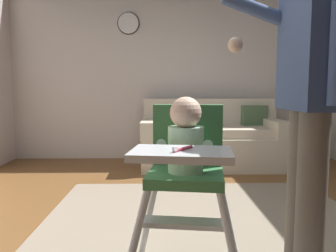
% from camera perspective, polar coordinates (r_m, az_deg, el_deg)
% --- Properties ---
extents(ground, '(6.11, 6.83, 0.10)m').
position_cam_1_polar(ground, '(2.35, 3.43, -19.56)').
color(ground, brown).
extents(wall_far, '(5.31, 0.06, 2.66)m').
position_cam_1_polar(wall_far, '(4.78, 1.00, 10.41)').
color(wall_far, silver).
rests_on(wall_far, ground).
extents(area_rug, '(2.40, 2.53, 0.01)m').
position_cam_1_polar(area_rug, '(2.35, 7.08, -18.13)').
color(area_rug, gray).
rests_on(area_rug, ground).
extents(couch, '(1.79, 0.86, 0.86)m').
position_cam_1_polar(couch, '(4.34, 7.55, -2.41)').
color(couch, beige).
rests_on(couch, ground).
extents(high_chair, '(0.68, 0.78, 0.94)m').
position_cam_1_polar(high_chair, '(1.63, 3.07, -5.35)').
color(high_chair, silver).
rests_on(high_chair, ground).
extents(adult_standing, '(0.51, 0.50, 1.69)m').
position_cam_1_polar(adult_standing, '(1.74, 22.98, 5.31)').
color(adult_standing, '#6C6258').
rests_on(adult_standing, ground).
extents(wall_clock, '(0.30, 0.04, 0.30)m').
position_cam_1_polar(wall_clock, '(4.83, -6.78, 17.01)').
color(wall_clock, white).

